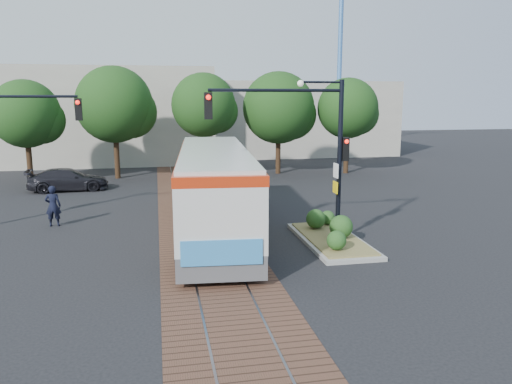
# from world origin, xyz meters

# --- Properties ---
(ground) EXTENTS (120.00, 120.00, 0.00)m
(ground) POSITION_xyz_m (0.00, 0.00, 0.00)
(ground) COLOR black
(ground) RESTS_ON ground
(trackbed) EXTENTS (3.60, 40.00, 0.02)m
(trackbed) POSITION_xyz_m (0.00, 4.00, 0.01)
(trackbed) COLOR #503224
(trackbed) RESTS_ON ground
(tree_row) EXTENTS (26.40, 5.60, 7.67)m
(tree_row) POSITION_xyz_m (1.21, 16.42, 4.85)
(tree_row) COLOR #382314
(tree_row) RESTS_ON ground
(warehouses) EXTENTS (40.00, 13.00, 8.00)m
(warehouses) POSITION_xyz_m (-0.53, 28.75, 3.81)
(warehouses) COLOR #ADA899
(warehouses) RESTS_ON ground
(crane) EXTENTS (8.00, 0.50, 18.00)m
(crane) POSITION_xyz_m (18.00, 34.00, 10.88)
(crane) COLOR #3F72B2
(crane) RESTS_ON ground
(city_bus) EXTENTS (3.84, 13.22, 3.49)m
(city_bus) POSITION_xyz_m (0.54, 1.54, 1.94)
(city_bus) COLOR #4D4D50
(city_bus) RESTS_ON ground
(traffic_island) EXTENTS (2.20, 5.20, 1.13)m
(traffic_island) POSITION_xyz_m (4.82, -0.90, 0.33)
(traffic_island) COLOR gray
(traffic_island) RESTS_ON ground
(signal_pole_main) EXTENTS (5.49, 0.46, 6.00)m
(signal_pole_main) POSITION_xyz_m (3.86, -0.81, 4.16)
(signal_pole_main) COLOR black
(signal_pole_main) RESTS_ON ground
(officer) EXTENTS (0.66, 0.43, 1.81)m
(officer) POSITION_xyz_m (-6.29, 3.76, 0.90)
(officer) COLOR black
(officer) RESTS_ON ground
(parked_car) EXTENTS (4.80, 2.29, 1.35)m
(parked_car) POSITION_xyz_m (-7.10, 12.57, 0.67)
(parked_car) COLOR black
(parked_car) RESTS_ON ground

